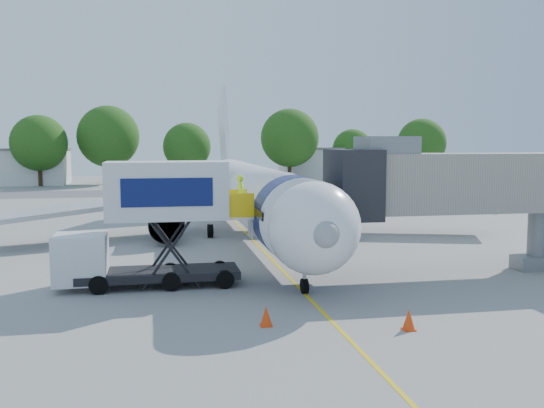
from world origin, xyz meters
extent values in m
plane|color=gray|center=(0.00, 0.00, 0.00)|extent=(160.00, 160.00, 0.00)
cube|color=yellow|center=(0.00, 0.00, 0.01)|extent=(0.15, 70.00, 0.01)
cube|color=#59595B|center=(0.00, 42.00, 0.00)|extent=(120.00, 10.00, 0.01)
cylinder|color=white|center=(0.00, 3.00, 3.00)|extent=(3.70, 28.00, 3.70)
sphere|color=white|center=(0.00, -11.00, 3.00)|extent=(3.70, 3.70, 3.70)
sphere|color=gray|center=(0.00, -12.55, 3.00)|extent=(1.10, 1.10, 1.10)
cone|color=white|center=(0.00, 20.00, 3.00)|extent=(3.70, 6.00, 3.70)
cube|color=white|center=(0.00, 21.00, 7.20)|extent=(0.35, 7.26, 8.29)
cube|color=#A9ACAE|center=(9.00, 6.50, 2.30)|extent=(16.17, 9.32, 1.42)
cube|color=#A9ACAE|center=(-9.00, 6.50, 2.30)|extent=(16.17, 9.32, 1.42)
cylinder|color=#999BA0|center=(5.50, 4.50, 1.30)|extent=(2.10, 3.60, 2.10)
cylinder|color=#999BA0|center=(-5.50, 4.50, 1.30)|extent=(2.10, 3.60, 2.10)
cube|color=black|center=(0.00, -11.30, 3.45)|extent=(2.60, 1.39, 0.81)
cylinder|color=#0B144F|center=(0.00, -8.00, 3.00)|extent=(3.73, 2.00, 3.73)
cylinder|color=silver|center=(0.00, -9.50, 0.75)|extent=(0.16, 0.16, 1.50)
cylinder|color=black|center=(0.00, -9.50, 0.32)|extent=(0.25, 0.64, 0.64)
cylinder|color=black|center=(2.60, 6.00, 0.45)|extent=(0.35, 0.90, 0.90)
cylinder|color=black|center=(-2.60, 6.00, 0.45)|extent=(0.35, 0.90, 0.90)
cube|color=#A39D8B|center=(9.00, -7.00, 4.40)|extent=(13.60, 2.60, 2.80)
cube|color=black|center=(2.90, -7.00, 4.40)|extent=(2.00, 3.20, 3.20)
cube|color=slate|center=(4.50, -7.00, 6.20)|extent=(2.40, 2.40, 0.80)
cylinder|color=slate|center=(12.50, -7.00, 1.50)|extent=(0.90, 0.90, 3.00)
cube|color=slate|center=(12.50, -7.00, 0.35)|extent=(2.20, 1.20, 0.70)
cylinder|color=black|center=(11.60, -7.00, 0.35)|extent=(0.30, 0.70, 0.70)
cube|color=black|center=(-6.00, -7.00, 0.55)|extent=(7.00, 2.30, 0.35)
cube|color=silver|center=(-9.30, -7.00, 1.35)|extent=(2.20, 2.20, 2.10)
cube|color=black|center=(-9.30, -7.00, 1.80)|extent=(1.90, 2.10, 0.70)
cube|color=silver|center=(-5.60, -7.00, 4.25)|extent=(5.20, 2.40, 2.50)
cube|color=#0B144F|center=(-5.60, -8.22, 4.25)|extent=(3.80, 0.04, 1.20)
cube|color=silver|center=(-2.45, -7.00, 3.05)|extent=(1.10, 2.20, 0.10)
cube|color=yellow|center=(-2.45, -8.05, 3.60)|extent=(1.10, 0.06, 1.10)
cube|color=yellow|center=(-2.45, -5.95, 3.60)|extent=(1.10, 0.06, 1.10)
cylinder|color=black|center=(-3.20, -8.05, 0.40)|extent=(0.80, 0.25, 0.80)
cylinder|color=black|center=(-3.20, -5.95, 0.40)|extent=(0.80, 0.25, 0.80)
cylinder|color=black|center=(-8.50, -8.05, 0.40)|extent=(0.80, 0.25, 0.80)
cylinder|color=black|center=(-8.50, -5.95, 0.40)|extent=(0.80, 0.25, 0.80)
imported|color=#BBFF1A|center=(-2.33, -7.00, 3.99)|extent=(0.56, 0.73, 1.79)
cube|color=silver|center=(2.63, -19.39, 0.67)|extent=(3.67, 2.53, 1.34)
cube|color=#0B144F|center=(2.63, -19.39, 1.10)|extent=(2.27, 2.07, 0.33)
cylinder|color=black|center=(1.17, -19.69, 0.33)|extent=(0.71, 0.41, 0.67)
cylinder|color=black|center=(1.52, -18.40, 0.33)|extent=(0.71, 0.41, 0.67)
cylinder|color=black|center=(4.10, -19.10, 0.33)|extent=(0.71, 0.41, 0.67)
cone|color=#E83C0C|center=(-2.38, -13.63, 0.35)|extent=(0.44, 0.44, 0.70)
cube|color=#E83C0C|center=(-2.38, -13.63, 0.02)|extent=(0.40, 0.40, 0.04)
cone|color=#E83C0C|center=(2.29, -14.98, 0.36)|extent=(0.45, 0.45, 0.72)
cube|color=#E83C0C|center=(2.29, -14.98, 0.02)|extent=(0.41, 0.41, 0.04)
cube|color=silver|center=(-28.00, 60.00, 2.50)|extent=(18.00, 8.00, 5.00)
cube|color=slate|center=(-28.00, 60.00, 5.15)|extent=(18.40, 8.40, 0.30)
cube|color=silver|center=(22.00, 62.00, 2.50)|extent=(16.00, 7.00, 5.00)
cube|color=slate|center=(22.00, 62.00, 5.15)|extent=(16.40, 7.40, 0.30)
cylinder|color=#382314|center=(-22.12, 55.85, 1.76)|extent=(0.56, 0.56, 3.52)
sphere|color=#215316|center=(-22.12, 55.85, 6.06)|extent=(7.82, 7.82, 7.82)
cylinder|color=#382314|center=(-12.92, 58.49, 2.03)|extent=(0.56, 0.56, 4.06)
sphere|color=#215316|center=(-12.92, 58.49, 7.00)|extent=(9.03, 9.03, 9.03)
cylinder|color=#382314|center=(-1.51, 57.66, 1.60)|extent=(0.56, 0.56, 3.20)
sphere|color=#215316|center=(-1.51, 57.66, 5.51)|extent=(7.10, 7.10, 7.10)
cylinder|color=#382314|center=(13.75, 55.71, 1.97)|extent=(0.56, 0.56, 3.95)
sphere|color=#215316|center=(13.75, 55.71, 6.80)|extent=(8.77, 8.77, 8.77)
cylinder|color=#382314|center=(25.35, 60.82, 1.46)|extent=(0.56, 0.56, 2.92)
sphere|color=#215316|center=(25.35, 60.82, 5.02)|extent=(6.48, 6.48, 6.48)
cylinder|color=#382314|center=(35.78, 57.40, 1.75)|extent=(0.56, 0.56, 3.50)
sphere|color=#215316|center=(35.78, 57.40, 6.02)|extent=(7.77, 7.77, 7.77)
camera|label=1|loc=(-6.02, -33.75, 6.41)|focal=40.00mm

